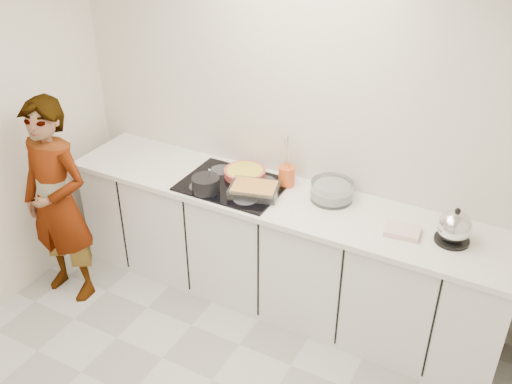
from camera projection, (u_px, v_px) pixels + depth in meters
The scene contains 12 objects.
wall_back at pixel (299, 128), 3.99m from camera, with size 3.60×0.00×2.60m, color silver.
base_cabinets at pixel (277, 251), 4.19m from camera, with size 3.20×0.58×0.87m, color white.
countertop at pixel (278, 199), 3.96m from camera, with size 3.24×0.64×0.04m, color white.
hob at pixel (233, 185), 4.07m from camera, with size 0.72×0.54×0.01m, color black.
tart_dish at pixel (245, 172), 4.16m from camera, with size 0.35×0.35×0.05m.
saucepan at pixel (206, 184), 3.95m from camera, with size 0.25×0.25×0.19m.
baking_dish at pixel (254, 189), 3.93m from camera, with size 0.38×0.32×0.06m.
mixing_bowl at pixel (332, 191), 3.88m from camera, with size 0.39×0.39×0.14m.
tea_towel at pixel (402, 231), 3.55m from camera, with size 0.21×0.16×0.04m, color white.
kettle at pixel (454, 228), 3.43m from camera, with size 0.28×0.28×0.24m.
utensil_crock at pixel (287, 176), 4.04m from camera, with size 0.12×0.12×0.15m, color #D5521D.
cook at pixel (57, 203), 4.09m from camera, with size 0.58×0.38×1.59m, color white.
Camera 1 is at (1.46, -1.77, 2.95)m, focal length 40.00 mm.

